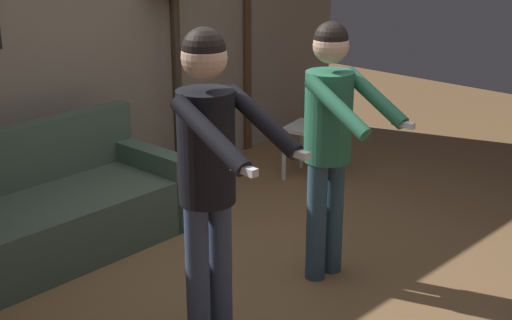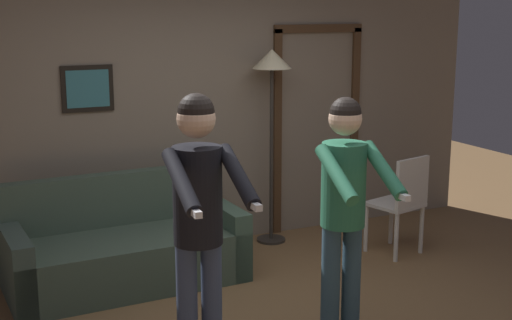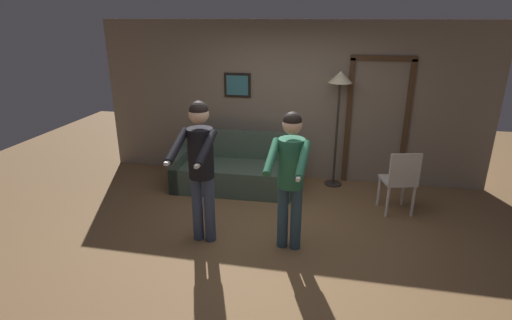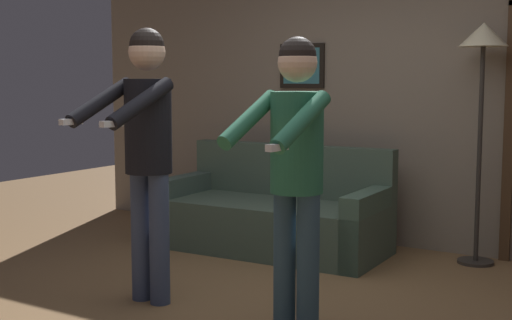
% 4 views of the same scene
% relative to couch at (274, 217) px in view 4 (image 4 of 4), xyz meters
% --- Properties ---
extents(ground_plane, '(12.00, 12.00, 0.00)m').
position_rel_couch_xyz_m(ground_plane, '(0.76, -1.46, -0.28)').
color(ground_plane, brown).
extents(back_wall_assembly, '(6.40, 0.10, 2.60)m').
position_rel_couch_xyz_m(back_wall_assembly, '(0.78, 0.71, 1.02)').
color(back_wall_assembly, gray).
rests_on(back_wall_assembly, ground_plane).
extents(couch, '(1.93, 0.92, 0.87)m').
position_rel_couch_xyz_m(couch, '(0.00, 0.00, 0.00)').
color(couch, '#445646').
rests_on(couch, ground_plane).
extents(torchiere_lamp, '(0.37, 0.37, 1.87)m').
position_rel_couch_xyz_m(torchiere_lamp, '(1.58, 0.45, 1.31)').
color(torchiere_lamp, '#332D28').
rests_on(torchiere_lamp, ground_plane).
extents(person_standing_left, '(0.45, 0.71, 1.76)m').
position_rel_couch_xyz_m(person_standing_left, '(0.04, -1.66, 0.80)').
color(person_standing_left, '#394665').
rests_on(person_standing_left, ground_plane).
extents(person_standing_right, '(0.47, 0.68, 1.68)m').
position_rel_couch_xyz_m(person_standing_right, '(1.09, -1.61, 0.73)').
color(person_standing_right, '#314E62').
rests_on(person_standing_right, ground_plane).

